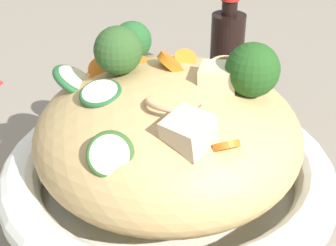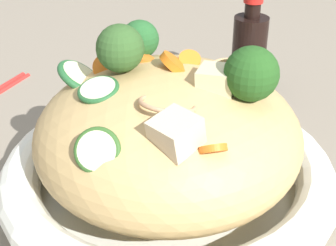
% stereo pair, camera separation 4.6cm
% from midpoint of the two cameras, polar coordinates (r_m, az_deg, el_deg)
% --- Properties ---
extents(ground_plane, '(3.00, 3.00, 0.00)m').
position_cam_midpoint_polar(ground_plane, '(0.51, -2.60, -9.11)').
color(ground_plane, gray).
extents(serving_bowl, '(0.32, 0.32, 0.06)m').
position_cam_midpoint_polar(serving_bowl, '(0.50, -2.68, -6.45)').
color(serving_bowl, white).
rests_on(serving_bowl, ground_plane).
extents(noodle_heap, '(0.25, 0.25, 0.14)m').
position_cam_midpoint_polar(noodle_heap, '(0.47, -2.82, -1.40)').
color(noodle_heap, tan).
rests_on(noodle_heap, serving_bowl).
extents(broccoli_florets, '(0.17, 0.11, 0.06)m').
position_cam_midpoint_polar(broccoli_florets, '(0.44, -2.02, 7.38)').
color(broccoli_florets, '#9AB86E').
rests_on(broccoli_florets, serving_bowl).
extents(carrot_coins, '(0.15, 0.14, 0.04)m').
position_cam_midpoint_polar(carrot_coins, '(0.45, -3.27, 5.48)').
color(carrot_coins, orange).
rests_on(carrot_coins, serving_bowl).
extents(zucchini_slices, '(0.20, 0.15, 0.05)m').
position_cam_midpoint_polar(zucchini_slices, '(0.43, -9.10, 2.86)').
color(zucchini_slices, beige).
rests_on(zucchini_slices, serving_bowl).
extents(chicken_chunks, '(0.05, 0.11, 0.04)m').
position_cam_midpoint_polar(chicken_chunks, '(0.39, 0.68, 1.81)').
color(chicken_chunks, beige).
rests_on(chicken_chunks, serving_bowl).
extents(soy_sauce_bottle, '(0.05, 0.05, 0.14)m').
position_cam_midpoint_polar(soy_sauce_bottle, '(0.71, 4.91, 8.23)').
color(soy_sauce_bottle, black).
rests_on(soy_sauce_bottle, ground_plane).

